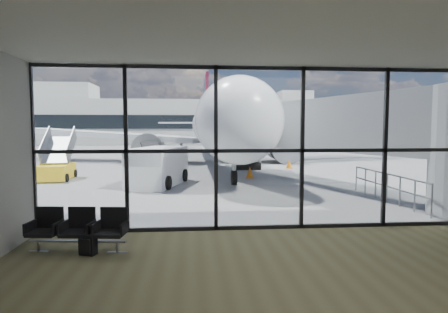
{
  "coord_description": "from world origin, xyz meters",
  "views": [
    {
      "loc": [
        -1.84,
        -10.15,
        2.8
      ],
      "look_at": [
        -0.72,
        3.0,
        1.82
      ],
      "focal_mm": 30.0,
      "sensor_mm": 36.0,
      "label": 1
    }
  ],
  "objects": [
    {
      "name": "ground",
      "position": [
        0.0,
        40.0,
        0.0
      ],
      "size": [
        220.0,
        220.0,
        0.0
      ],
      "primitive_type": "plane",
      "color": "slate",
      "rests_on": "ground"
    },
    {
      "name": "lounge_shell",
      "position": [
        0.0,
        -4.8,
        2.65
      ],
      "size": [
        12.02,
        8.01,
        4.51
      ],
      "color": "brown",
      "rests_on": "ground"
    },
    {
      "name": "glass_curtain_wall",
      "position": [
        0.0,
        0.0,
        2.25
      ],
      "size": [
        12.1,
        0.12,
        4.5
      ],
      "color": "white",
      "rests_on": "ground"
    },
    {
      "name": "jet_bridge",
      "position": [
        4.9,
        7.07,
        2.76
      ],
      "size": [
        8.0,
        16.5,
        4.33
      ],
      "color": "#A3A6A8",
      "rests_on": "ground"
    },
    {
      "name": "apron_railing",
      "position": [
        5.6,
        3.5,
        0.72
      ],
      "size": [
        0.06,
        5.46,
        1.11
      ],
      "color": "gray",
      "rests_on": "ground"
    },
    {
      "name": "far_terminal",
      "position": [
        -0.59,
        61.97,
        4.21
      ],
      "size": [
        80.0,
        12.2,
        11.0
      ],
      "color": "#BBBBB6",
      "rests_on": "ground"
    },
    {
      "name": "tree_1",
      "position": [
        -39.0,
        72.0,
        5.25
      ],
      "size": [
        5.61,
        5.61,
        8.07
      ],
      "color": "#382619",
      "rests_on": "ground"
    },
    {
      "name": "tree_2",
      "position": [
        -33.0,
        72.0,
        5.88
      ],
      "size": [
        6.27,
        6.27,
        9.03
      ],
      "color": "#382619",
      "rests_on": "ground"
    },
    {
      "name": "tree_3",
      "position": [
        -27.0,
        72.0,
        4.63
      ],
      "size": [
        4.95,
        4.95,
        7.12
      ],
      "color": "#382619",
      "rests_on": "ground"
    },
    {
      "name": "tree_4",
      "position": [
        -21.0,
        72.0,
        5.25
      ],
      "size": [
        5.61,
        5.61,
        8.07
      ],
      "color": "#382619",
      "rests_on": "ground"
    },
    {
      "name": "tree_5",
      "position": [
        -15.0,
        72.0,
        5.88
      ],
      "size": [
        6.27,
        6.27,
        9.03
      ],
      "color": "#382619",
      "rests_on": "ground"
    },
    {
      "name": "seating_row",
      "position": [
        -4.44,
        -1.46,
        0.55
      ],
      "size": [
        2.22,
        0.87,
        0.99
      ],
      "rotation": [
        0.0,
        0.0,
        -0.12
      ],
      "color": "gray",
      "rests_on": "ground"
    },
    {
      "name": "backpack",
      "position": [
        -4.16,
        -1.81,
        0.25
      ],
      "size": [
        0.4,
        0.4,
        0.51
      ],
      "rotation": [
        0.0,
        0.0,
        -0.36
      ],
      "color": "black",
      "rests_on": "ground"
    },
    {
      "name": "airliner",
      "position": [
        0.18,
        23.47,
        3.1
      ],
      "size": [
        34.17,
        39.49,
        10.18
      ],
      "rotation": [
        0.0,
        0.0,
        0.0
      ],
      "color": "white",
      "rests_on": "ground"
    },
    {
      "name": "service_van",
      "position": [
        -3.58,
        8.52,
        0.96
      ],
      "size": [
        2.91,
        4.64,
        1.87
      ],
      "rotation": [
        0.0,
        0.0,
        -0.26
      ],
      "color": "white",
      "rests_on": "ground"
    },
    {
      "name": "belt_loader",
      "position": [
        -4.39,
        15.7,
        0.63
      ],
      "size": [
        2.5,
        4.3,
        1.88
      ],
      "rotation": [
        0.0,
        0.0,
        0.3
      ],
      "color": "black",
      "rests_on": "ground"
    },
    {
      "name": "mobile_stairs",
      "position": [
        -9.39,
        11.13,
        0.56
      ],
      "size": [
        1.99,
        3.44,
        2.34
      ],
      "rotation": [
        0.0,
        0.0,
        0.08
      ],
      "color": "gold",
      "rests_on": "ground"
    },
    {
      "name": "traffic_cone_a",
      "position": [
        1.42,
        10.88,
        0.3
      ],
      "size": [
        0.45,
        0.45,
        0.64
      ],
      "color": "orange",
      "rests_on": "ground"
    },
    {
      "name": "traffic_cone_c",
      "position": [
        5.0,
        15.79,
        0.32
      ],
      "size": [
        0.47,
        0.47,
        0.67
      ],
      "color": "orange",
      "rests_on": "ground"
    }
  ]
}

